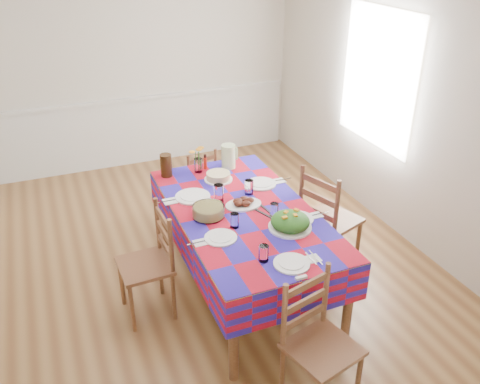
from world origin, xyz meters
The scene contains 23 objects.
room centered at (0.00, 0.00, 1.35)m, with size 4.58×5.08×2.78m.
wainscot centered at (0.00, 2.48, 0.49)m, with size 4.41×0.06×0.92m.
window_right centered at (2.23, 0.30, 1.50)m, with size 1.40×1.40×0.00m, color white.
dining_table centered at (0.38, -0.56, 0.71)m, with size 1.10×2.05×0.80m.
setting_near_head centered at (0.35, -1.35, 0.82)m, with size 0.42×0.28×0.12m.
setting_left_near centered at (0.11, -0.85, 0.82)m, with size 0.46×0.27×0.12m.
setting_left_far centered at (0.12, -0.24, 0.83)m, with size 0.56×0.33×0.15m.
setting_right_near centered at (0.68, -0.83, 0.82)m, with size 0.48×0.27×0.12m.
setting_right_far centered at (0.65, -0.24, 0.83)m, with size 0.52×0.30×0.13m.
meat_platter centered at (0.41, -0.49, 0.82)m, with size 0.32×0.23×0.06m.
salad_platter centered at (0.61, -0.96, 0.85)m, with size 0.34×0.34×0.14m.
pasta_bowl centered at (0.08, -0.55, 0.84)m, with size 0.26×0.26×0.09m.
cake centered at (0.38, 0.05, 0.83)m, with size 0.26×0.26×0.07m.
serving_utensils centered at (0.54, -0.69, 0.80)m, with size 0.14×0.32×0.01m.
flower_vase centered at (0.26, 0.29, 0.90)m, with size 0.16×0.13×0.26m.
hot_sauce centered at (0.35, 0.33, 0.87)m, with size 0.03×0.03×0.15m, color red.
green_pitcher centered at (0.57, 0.27, 0.91)m, with size 0.14×0.14×0.23m, color #B8D898.
tea_pitcher centered at (-0.04, 0.31, 0.91)m, with size 0.11×0.11×0.22m, color black.
name_card centered at (0.38, -1.56, 0.81)m, with size 0.08×0.03×0.02m, color white.
chair_near centered at (0.37, -1.86, 0.48)m, with size 0.52×0.50×0.97m.
chair_far centered at (0.39, 0.74, 0.41)m, with size 0.43×0.42×0.84m.
chair_left centered at (-0.44, -0.56, 0.47)m, with size 0.42×0.44×0.96m.
chair_right centered at (1.20, -0.58, 0.52)m, with size 0.57×0.59×1.05m.
Camera 1 is at (-1.03, -3.94, 2.90)m, focal length 38.00 mm.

